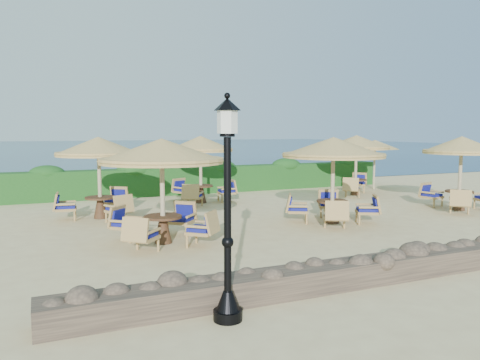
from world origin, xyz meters
TOP-DOWN VIEW (x-y plane):
  - ground at (0.00, 0.00)m, footprint 120.00×120.00m
  - sea at (0.00, 70.00)m, footprint 160.00×160.00m
  - hedge at (0.00, 7.20)m, footprint 18.00×0.90m
  - stone_wall at (0.00, -6.20)m, footprint 15.00×0.65m
  - lamp_post at (-4.80, -6.80)m, footprint 0.44×0.44m
  - extra_parasol at (7.80, 5.20)m, footprint 2.30×2.30m
  - cafe_set_0 at (-4.48, -1.64)m, footprint 3.14×3.14m
  - cafe_set_1 at (0.96, -1.16)m, footprint 3.15×3.15m
  - cafe_set_2 at (6.50, -1.01)m, footprint 2.76×2.76m
  - cafe_set_3 at (-5.51, 2.51)m, footprint 2.79×2.78m
  - cafe_set_4 at (-1.45, 4.31)m, footprint 2.71×2.76m
  - cafe_set_5 at (5.61, 3.79)m, footprint 2.89×2.89m

SIDE VIEW (x-z plane):
  - ground at x=0.00m, z-range 0.00..0.00m
  - sea at x=0.00m, z-range 0.00..0.00m
  - stone_wall at x=0.00m, z-range 0.00..0.44m
  - hedge at x=0.00m, z-range 0.00..1.20m
  - lamp_post at x=-4.80m, z-range -0.10..3.21m
  - cafe_set_4 at x=-1.45m, z-range 0.53..3.18m
  - cafe_set_2 at x=6.50m, z-range 0.54..3.20m
  - cafe_set_3 at x=-5.51m, z-range 0.56..3.22m
  - cafe_set_0 at x=-4.48m, z-range 0.58..3.23m
  - cafe_set_1 at x=0.96m, z-range 0.58..3.23m
  - cafe_set_5 at x=5.61m, z-range 0.70..3.35m
  - extra_parasol at x=7.80m, z-range 0.97..3.37m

